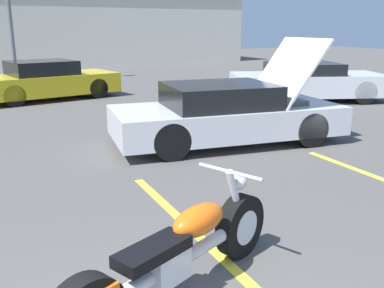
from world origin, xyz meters
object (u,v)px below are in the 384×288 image
Objects in this scene: motorcycle at (177,255)px; show_car_hood_open at (228,114)px; parked_car_mid_row at (47,81)px; parked_car_right_row at (307,82)px.

show_car_hood_open is (2.99, 4.23, 0.19)m from motorcycle.
show_car_hood_open reaches higher than motorcycle.
show_car_hood_open is 7.61m from parked_car_mid_row.
parked_car_mid_row is (-2.43, 7.22, 0.00)m from show_car_hood_open.
parked_car_right_row reaches higher than motorcycle.
show_car_hood_open is at bearing -124.55° from parked_car_right_row.
parked_car_right_row is (4.86, 3.35, 0.01)m from show_car_hood_open.
motorcycle is 5.19m from show_car_hood_open.
show_car_hood_open is 1.03× the size of parked_car_mid_row.
motorcycle is at bearing -115.11° from parked_car_right_row.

